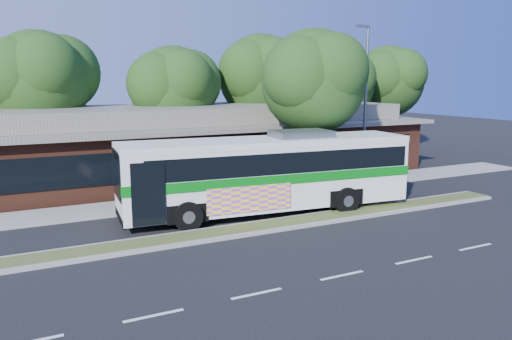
# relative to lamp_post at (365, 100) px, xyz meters

# --- Properties ---
(ground) EXTENTS (120.00, 120.00, 0.00)m
(ground) POSITION_rel_lamp_post_xyz_m (-9.56, -6.00, -4.90)
(ground) COLOR black
(ground) RESTS_ON ground
(median_strip) EXTENTS (26.00, 1.10, 0.15)m
(median_strip) POSITION_rel_lamp_post_xyz_m (-9.56, -5.40, -4.83)
(median_strip) COLOR #374A1F
(median_strip) RESTS_ON ground
(sidewalk) EXTENTS (44.00, 2.60, 0.12)m
(sidewalk) POSITION_rel_lamp_post_xyz_m (-9.56, 0.40, -4.84)
(sidewalk) COLOR gray
(sidewalk) RESTS_ON ground
(plaza_building) EXTENTS (33.20, 11.20, 4.45)m
(plaza_building) POSITION_rel_lamp_post_xyz_m (-9.56, 6.99, -2.77)
(plaza_building) COLOR #54281A
(plaza_building) RESTS_ON ground
(lamp_post) EXTENTS (0.93, 0.18, 9.07)m
(lamp_post) POSITION_rel_lamp_post_xyz_m (0.00, 0.00, 0.00)
(lamp_post) COLOR slate
(lamp_post) RESTS_ON ground
(tree_bg_b) EXTENTS (6.69, 6.00, 9.00)m
(tree_bg_b) POSITION_rel_lamp_post_xyz_m (-16.13, 10.14, 1.24)
(tree_bg_b) COLOR black
(tree_bg_b) RESTS_ON ground
(tree_bg_c) EXTENTS (6.24, 5.60, 8.26)m
(tree_bg_c) POSITION_rel_lamp_post_xyz_m (-8.16, 9.13, 0.69)
(tree_bg_c) COLOR black
(tree_bg_c) RESTS_ON ground
(tree_bg_d) EXTENTS (6.91, 6.20, 9.37)m
(tree_bg_d) POSITION_rel_lamp_post_xyz_m (-1.12, 10.15, 1.52)
(tree_bg_d) COLOR black
(tree_bg_d) RESTS_ON ground
(tree_bg_e) EXTENTS (6.47, 5.80, 8.50)m
(tree_bg_e) POSITION_rel_lamp_post_xyz_m (4.85, 9.14, 0.84)
(tree_bg_e) COLOR black
(tree_bg_e) RESTS_ON ground
(tree_bg_f) EXTENTS (6.69, 6.00, 8.92)m
(tree_bg_f) POSITION_rel_lamp_post_xyz_m (10.87, 10.14, 1.16)
(tree_bg_f) COLOR black
(tree_bg_f) RESTS_ON ground
(transit_bus) EXTENTS (13.56, 4.10, 3.75)m
(transit_bus) POSITION_rel_lamp_post_xyz_m (-8.03, -3.32, -2.81)
(transit_bus) COLOR white
(transit_bus) RESTS_ON ground
(sidewalk_tree) EXTENTS (6.28, 5.63, 8.77)m
(sidewalk_tree) POSITION_rel_lamp_post_xyz_m (-3.16, 0.11, 1.18)
(sidewalk_tree) COLOR black
(sidewalk_tree) RESTS_ON ground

